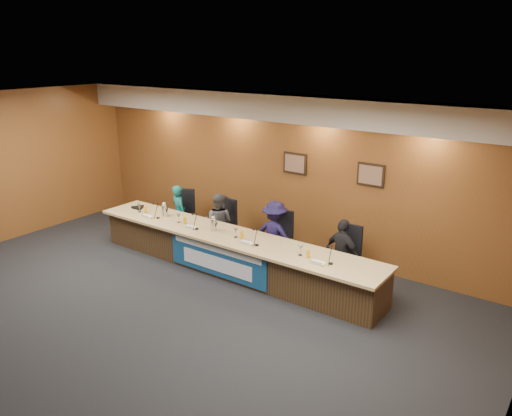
# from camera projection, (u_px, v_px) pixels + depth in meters

# --- Properties ---
(floor) EXTENTS (10.00, 10.00, 0.00)m
(floor) POSITION_uv_depth(u_px,v_px,m) (133.00, 325.00, 7.61)
(floor) COLOR black
(floor) RESTS_ON ground
(ceiling) EXTENTS (10.00, 8.00, 0.04)m
(ceiling) POSITION_uv_depth(u_px,v_px,m) (115.00, 114.00, 6.62)
(ceiling) COLOR silver
(ceiling) RESTS_ON wall_back
(wall_back) EXTENTS (10.00, 0.04, 3.20)m
(wall_back) POSITION_uv_depth(u_px,v_px,m) (279.00, 172.00, 10.20)
(wall_back) COLOR brown
(wall_back) RESTS_ON floor
(wall_right) EXTENTS (0.04, 8.00, 3.20)m
(wall_right) POSITION_uv_depth(u_px,v_px,m) (507.00, 342.00, 4.33)
(wall_right) COLOR brown
(wall_right) RESTS_ON floor
(soffit) EXTENTS (10.00, 0.50, 0.50)m
(soffit) POSITION_uv_depth(u_px,v_px,m) (273.00, 107.00, 9.59)
(soffit) COLOR beige
(soffit) RESTS_ON wall_back
(dais_body) EXTENTS (6.00, 0.80, 0.70)m
(dais_body) POSITION_uv_depth(u_px,v_px,m) (231.00, 254.00, 9.35)
(dais_body) COLOR #3B2915
(dais_body) RESTS_ON floor
(dais_top) EXTENTS (6.10, 0.95, 0.05)m
(dais_top) POSITION_uv_depth(u_px,v_px,m) (229.00, 236.00, 9.20)
(dais_top) COLOR tan
(dais_top) RESTS_ON dais_body
(banner) EXTENTS (2.20, 0.02, 0.65)m
(banner) POSITION_uv_depth(u_px,v_px,m) (217.00, 260.00, 9.02)
(banner) COLOR navy
(banner) RESTS_ON dais_body
(banner_text_upper) EXTENTS (2.00, 0.01, 0.10)m
(banner_text_upper) POSITION_uv_depth(u_px,v_px,m) (216.00, 250.00, 8.95)
(banner_text_upper) COLOR silver
(banner_text_upper) RESTS_ON banner
(banner_text_lower) EXTENTS (1.60, 0.01, 0.28)m
(banner_text_lower) POSITION_uv_depth(u_px,v_px,m) (216.00, 264.00, 9.04)
(banner_text_lower) COLOR silver
(banner_text_lower) RESTS_ON banner
(wall_photo_left) EXTENTS (0.52, 0.04, 0.42)m
(wall_photo_left) POSITION_uv_depth(u_px,v_px,m) (295.00, 163.00, 9.88)
(wall_photo_left) COLOR black
(wall_photo_left) RESTS_ON wall_back
(wall_photo_right) EXTENTS (0.52, 0.04, 0.42)m
(wall_photo_right) POSITION_uv_depth(u_px,v_px,m) (371.00, 175.00, 8.99)
(wall_photo_right) COLOR black
(wall_photo_right) RESTS_ON wall_back
(panelist_a) EXTENTS (0.52, 0.43, 1.23)m
(panelist_a) POSITION_uv_depth(u_px,v_px,m) (179.00, 213.00, 10.83)
(panelist_a) COLOR #0F5755
(panelist_a) RESTS_ON floor
(panelist_b) EXTENTS (0.72, 0.63, 1.24)m
(panelist_b) POSITION_uv_depth(u_px,v_px,m) (219.00, 222.00, 10.21)
(panelist_b) COLOR #48484D
(panelist_b) RESTS_ON floor
(panelist_c) EXTENTS (0.87, 0.52, 1.32)m
(panelist_c) POSITION_uv_depth(u_px,v_px,m) (275.00, 235.00, 9.43)
(panelist_c) COLOR black
(panelist_c) RESTS_ON floor
(panelist_d) EXTENTS (0.79, 0.48, 1.25)m
(panelist_d) POSITION_uv_depth(u_px,v_px,m) (342.00, 254.00, 8.65)
(panelist_d) COLOR black
(panelist_d) RESTS_ON floor
(office_chair_a) EXTENTS (0.63, 0.63, 0.08)m
(office_chair_a) POSITION_uv_depth(u_px,v_px,m) (183.00, 217.00, 10.95)
(office_chair_a) COLOR black
(office_chair_a) RESTS_ON floor
(office_chair_b) EXTENTS (0.57, 0.57, 0.08)m
(office_chair_b) POSITION_uv_depth(u_px,v_px,m) (222.00, 228.00, 10.33)
(office_chair_b) COLOR black
(office_chair_b) RESTS_ON floor
(office_chair_c) EXTENTS (0.51, 0.51, 0.08)m
(office_chair_c) POSITION_uv_depth(u_px,v_px,m) (278.00, 242.00, 9.56)
(office_chair_c) COLOR black
(office_chair_c) RESTS_ON floor
(office_chair_d) EXTENTS (0.48, 0.48, 0.08)m
(office_chair_d) POSITION_uv_depth(u_px,v_px,m) (344.00, 260.00, 8.77)
(office_chair_d) COLOR black
(office_chair_d) RESTS_ON floor
(nameplate_a) EXTENTS (0.24, 0.08, 0.10)m
(nameplate_a) POSITION_uv_depth(u_px,v_px,m) (145.00, 216.00, 10.06)
(nameplate_a) COLOR white
(nameplate_a) RESTS_ON dais_top
(microphone_a) EXTENTS (0.07, 0.07, 0.02)m
(microphone_a) POSITION_uv_depth(u_px,v_px,m) (158.00, 218.00, 10.07)
(microphone_a) COLOR black
(microphone_a) RESTS_ON dais_top
(juice_glass_a) EXTENTS (0.06, 0.06, 0.15)m
(juice_glass_a) POSITION_uv_depth(u_px,v_px,m) (145.00, 210.00, 10.35)
(juice_glass_a) COLOR orange
(juice_glass_a) RESTS_ON dais_top
(water_glass_a) EXTENTS (0.08, 0.08, 0.18)m
(water_glass_a) POSITION_uv_depth(u_px,v_px,m) (139.00, 208.00, 10.43)
(water_glass_a) COLOR silver
(water_glass_a) RESTS_ON dais_top
(nameplate_b) EXTENTS (0.24, 0.08, 0.10)m
(nameplate_b) POSITION_uv_depth(u_px,v_px,m) (189.00, 227.00, 9.46)
(nameplate_b) COLOR white
(nameplate_b) RESTS_ON dais_top
(microphone_b) EXTENTS (0.07, 0.07, 0.02)m
(microphone_b) POSITION_uv_depth(u_px,v_px,m) (197.00, 229.00, 9.45)
(microphone_b) COLOR black
(microphone_b) RESTS_ON dais_top
(juice_glass_b) EXTENTS (0.06, 0.06, 0.15)m
(juice_glass_b) POSITION_uv_depth(u_px,v_px,m) (185.00, 221.00, 9.70)
(juice_glass_b) COLOR orange
(juice_glass_b) RESTS_ON dais_top
(water_glass_b) EXTENTS (0.08, 0.08, 0.18)m
(water_glass_b) POSITION_uv_depth(u_px,v_px,m) (179.00, 218.00, 9.80)
(water_glass_b) COLOR silver
(water_glass_b) RESTS_ON dais_top
(nameplate_c) EXTENTS (0.24, 0.08, 0.10)m
(nameplate_c) POSITION_uv_depth(u_px,v_px,m) (245.00, 243.00, 8.69)
(nameplate_c) COLOR white
(nameplate_c) RESTS_ON dais_top
(microphone_c) EXTENTS (0.07, 0.07, 0.02)m
(microphone_c) POSITION_uv_depth(u_px,v_px,m) (257.00, 245.00, 8.68)
(microphone_c) COLOR black
(microphone_c) RESTS_ON dais_top
(juice_glass_c) EXTENTS (0.06, 0.06, 0.15)m
(juice_glass_c) POSITION_uv_depth(u_px,v_px,m) (242.00, 235.00, 8.96)
(juice_glass_c) COLOR orange
(juice_glass_c) RESTS_ON dais_top
(water_glass_c) EXTENTS (0.08, 0.08, 0.18)m
(water_glass_c) POSITION_uv_depth(u_px,v_px,m) (236.00, 233.00, 9.03)
(water_glass_c) COLOR silver
(water_glass_c) RESTS_ON dais_top
(nameplate_d) EXTENTS (0.24, 0.08, 0.10)m
(nameplate_d) POSITION_uv_depth(u_px,v_px,m) (316.00, 262.00, 7.89)
(nameplate_d) COLOR white
(nameplate_d) RESTS_ON dais_top
(microphone_d) EXTENTS (0.07, 0.07, 0.02)m
(microphone_d) POSITION_uv_depth(u_px,v_px,m) (331.00, 264.00, 7.93)
(microphone_d) COLOR black
(microphone_d) RESTS_ON dais_top
(juice_glass_d) EXTENTS (0.06, 0.06, 0.15)m
(juice_glass_d) POSITION_uv_depth(u_px,v_px,m) (308.00, 254.00, 8.14)
(juice_glass_d) COLOR orange
(juice_glass_d) RESTS_ON dais_top
(water_glass_d) EXTENTS (0.08, 0.08, 0.18)m
(water_glass_d) POSITION_uv_depth(u_px,v_px,m) (300.00, 250.00, 8.24)
(water_glass_d) COLOR silver
(water_glass_d) RESTS_ON dais_top
(carafe_left) EXTENTS (0.12, 0.12, 0.23)m
(carafe_left) POSITION_uv_depth(u_px,v_px,m) (165.00, 211.00, 10.16)
(carafe_left) COLOR silver
(carafe_left) RESTS_ON dais_top
(carafe_mid) EXTENTS (0.11, 0.11, 0.23)m
(carafe_mid) POSITION_uv_depth(u_px,v_px,m) (214.00, 225.00, 9.36)
(carafe_mid) COLOR silver
(carafe_mid) RESTS_ON dais_top
(speakerphone) EXTENTS (0.32, 0.32, 0.05)m
(speakerphone) POSITION_uv_depth(u_px,v_px,m) (138.00, 208.00, 10.66)
(speakerphone) COLOR black
(speakerphone) RESTS_ON dais_top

